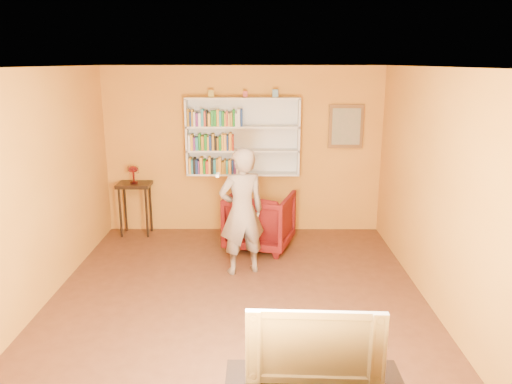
% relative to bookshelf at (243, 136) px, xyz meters
% --- Properties ---
extents(room_shell, '(5.30, 5.80, 2.88)m').
position_rel_bookshelf_xyz_m(room_shell, '(0.00, -2.41, -0.58)').
color(room_shell, '#472717').
rests_on(room_shell, ground).
extents(bookshelf, '(1.80, 0.29, 1.23)m').
position_rel_bookshelf_xyz_m(bookshelf, '(0.00, 0.00, 0.00)').
color(bookshelf, silver).
rests_on(bookshelf, room_shell).
extents(books_row_lower, '(0.90, 0.19, 0.27)m').
position_rel_bookshelf_xyz_m(books_row_lower, '(-0.41, -0.10, -0.46)').
color(books_row_lower, orange).
rests_on(books_row_lower, bookshelf).
extents(books_row_middle, '(0.71, 0.19, 0.27)m').
position_rel_bookshelf_xyz_m(books_row_middle, '(-0.50, -0.11, -0.08)').
color(books_row_middle, white).
rests_on(books_row_middle, bookshelf).
extents(books_row_upper, '(0.86, 0.19, 0.27)m').
position_rel_bookshelf_xyz_m(books_row_upper, '(-0.43, -0.11, 0.30)').
color(books_row_upper, '#9D701C').
rests_on(books_row_upper, bookshelf).
extents(ornament_left, '(0.08, 0.08, 0.11)m').
position_rel_bookshelf_xyz_m(ornament_left, '(-0.49, -0.06, 0.68)').
color(ornament_left, olive).
rests_on(ornament_left, bookshelf).
extents(ornament_centre, '(0.07, 0.07, 0.10)m').
position_rel_bookshelf_xyz_m(ornament_centre, '(0.04, -0.06, 0.67)').
color(ornament_centre, maroon).
rests_on(ornament_centre, bookshelf).
extents(ornament_right, '(0.09, 0.09, 0.12)m').
position_rel_bookshelf_xyz_m(ornament_right, '(0.51, -0.06, 0.68)').
color(ornament_right, slate).
rests_on(ornament_right, bookshelf).
extents(framed_painting, '(0.55, 0.05, 0.70)m').
position_rel_bookshelf_xyz_m(framed_painting, '(1.65, 0.05, 0.16)').
color(framed_painting, brown).
rests_on(framed_painting, room_shell).
extents(console_table, '(0.53, 0.40, 0.86)m').
position_rel_bookshelf_xyz_m(console_table, '(-1.75, -0.16, -0.88)').
color(console_table, black).
rests_on(console_table, ground).
extents(ruby_lustre, '(0.17, 0.17, 0.28)m').
position_rel_bookshelf_xyz_m(ruby_lustre, '(-1.75, -0.16, -0.53)').
color(ruby_lustre, maroon).
rests_on(ruby_lustre, console_table).
extents(armchair, '(1.14, 1.16, 0.86)m').
position_rel_bookshelf_xyz_m(armchair, '(0.27, -0.76, -1.16)').
color(armchair, '#420408').
rests_on(armchair, ground).
extents(person, '(0.72, 0.60, 1.70)m').
position_rel_bookshelf_xyz_m(person, '(0.03, -1.69, -0.74)').
color(person, '#716053').
rests_on(person, ground).
extents(game_remote, '(0.04, 0.15, 0.04)m').
position_rel_bookshelf_xyz_m(game_remote, '(-0.25, -1.95, -0.19)').
color(game_remote, white).
rests_on(game_remote, person).
extents(television, '(1.01, 0.17, 0.58)m').
position_rel_bookshelf_xyz_m(television, '(0.67, -4.66, -0.83)').
color(television, black).
rests_on(television, tv_cabinet).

